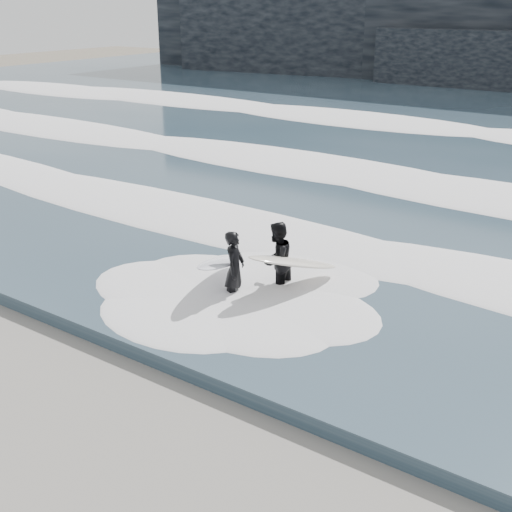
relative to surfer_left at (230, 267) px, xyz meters
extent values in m
ellipsoid|color=white|center=(0.11, 3.21, -0.41)|extent=(60.00, 3.20, 0.20)
ellipsoid|color=white|center=(0.11, 10.21, -0.39)|extent=(60.00, 4.00, 0.24)
ellipsoid|color=white|center=(0.11, 19.21, -0.36)|extent=(60.00, 4.80, 0.30)
imported|color=black|center=(0.12, -0.02, -0.01)|extent=(0.54, 0.67, 1.59)
ellipsoid|color=white|center=(-0.28, 0.03, 0.02)|extent=(1.26, 2.26, 0.66)
imported|color=black|center=(0.60, 0.79, 0.02)|extent=(0.64, 0.82, 1.65)
ellipsoid|color=silver|center=(1.02, 0.79, 0.08)|extent=(1.37, 2.34, 0.81)
camera|label=1|loc=(7.23, -9.50, 5.02)|focal=45.00mm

